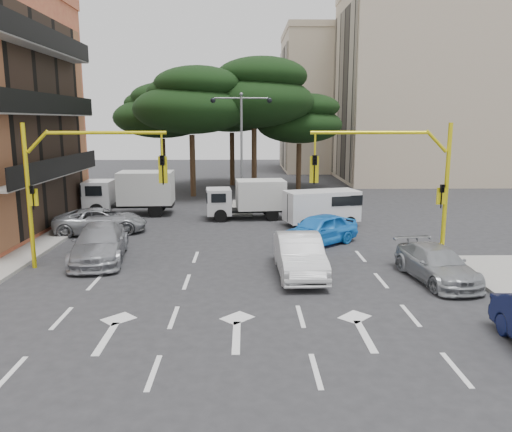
% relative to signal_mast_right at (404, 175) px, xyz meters
% --- Properties ---
extents(ground, '(120.00, 120.00, 0.00)m').
position_rel_signal_mast_right_xyz_m(ground, '(-6.80, -1.99, -3.88)').
color(ground, '#28282B').
rests_on(ground, ground).
extents(median_strip, '(1.40, 6.00, 0.15)m').
position_rel_signal_mast_right_xyz_m(median_strip, '(-6.80, 14.01, -3.81)').
color(median_strip, gray).
rests_on(median_strip, ground).
extents(apartment_beige_near, '(20.20, 12.15, 18.70)m').
position_rel_signal_mast_right_xyz_m(apartment_beige_near, '(13.15, 30.01, 5.47)').
color(apartment_beige_near, '#C7B095').
rests_on(apartment_beige_near, ground).
extents(apartment_beige_far, '(16.20, 12.15, 16.70)m').
position_rel_signal_mast_right_xyz_m(apartment_beige_far, '(6.15, 42.01, 4.47)').
color(apartment_beige_far, '#C7B095').
rests_on(apartment_beige_far, ground).
extents(pine_left_near, '(9.15, 9.15, 10.23)m').
position_rel_signal_mast_right_xyz_m(pine_left_near, '(-10.75, 19.96, 3.72)').
color(pine_left_near, '#382616').
rests_on(pine_left_near, ground).
extents(pine_center, '(9.98, 9.98, 11.16)m').
position_rel_signal_mast_right_xyz_m(pine_center, '(-5.75, 21.96, 4.41)').
color(pine_center, '#382616').
rests_on(pine_center, ground).
extents(pine_left_far, '(8.32, 8.32, 9.30)m').
position_rel_signal_mast_right_xyz_m(pine_left_far, '(-13.75, 23.96, 3.03)').
color(pine_left_far, '#382616').
rests_on(pine_left_far, ground).
extents(pine_right, '(7.49, 7.49, 8.37)m').
position_rel_signal_mast_right_xyz_m(pine_right, '(-1.75, 23.96, 2.33)').
color(pine_right, '#382616').
rests_on(pine_right, ground).
extents(pine_back, '(9.15, 9.15, 10.23)m').
position_rel_signal_mast_right_xyz_m(pine_back, '(-7.75, 26.96, 3.72)').
color(pine_back, '#382616').
rests_on(pine_back, ground).
extents(signal_mast_right, '(5.79, 0.37, 6.00)m').
position_rel_signal_mast_right_xyz_m(signal_mast_right, '(0.00, 0.00, 0.00)').
color(signal_mast_right, yellow).
rests_on(signal_mast_right, ground).
extents(signal_mast_left, '(5.79, 0.37, 6.00)m').
position_rel_signal_mast_right_xyz_m(signal_mast_left, '(-13.61, 0.00, 0.00)').
color(signal_mast_left, yellow).
rests_on(signal_mast_left, ground).
extents(street_lamp_center, '(4.16, 0.36, 7.77)m').
position_rel_signal_mast_right_xyz_m(street_lamp_center, '(-6.80, 14.01, 1.54)').
color(street_lamp_center, slate).
rests_on(street_lamp_center, median_strip).
extents(car_white_hatch, '(1.84, 4.94, 1.61)m').
position_rel_signal_mast_right_xyz_m(car_white_hatch, '(-4.39, -1.15, -3.08)').
color(car_white_hatch, silver).
rests_on(car_white_hatch, ground).
extents(car_blue_compact, '(4.63, 4.30, 1.54)m').
position_rel_signal_mast_right_xyz_m(car_blue_compact, '(-2.93, 3.66, -3.11)').
color(car_blue_compact, '#1B7EDF').
rests_on(car_blue_compact, ground).
extents(car_silver_wagon, '(2.92, 5.59, 1.55)m').
position_rel_signal_mast_right_xyz_m(car_silver_wagon, '(-12.97, 1.14, -3.11)').
color(car_silver_wagon, '#98999F').
rests_on(car_silver_wagon, ground).
extents(car_silver_cross_a, '(5.29, 3.20, 1.37)m').
position_rel_signal_mast_right_xyz_m(car_silver_cross_a, '(-14.48, 6.56, -3.20)').
color(car_silver_cross_a, '#9EA0A5').
rests_on(car_silver_cross_a, ground).
extents(car_silver_parked, '(2.45, 4.76, 1.32)m').
position_rel_signal_mast_right_xyz_m(car_silver_parked, '(0.80, -2.03, -3.22)').
color(car_silver_parked, '#969A9E').
rests_on(car_silver_parked, ground).
extents(van_white, '(4.57, 2.94, 2.11)m').
position_rel_signal_mast_right_xyz_m(van_white, '(-2.10, 8.26, -2.83)').
color(van_white, white).
rests_on(van_white, ground).
extents(box_truck_a, '(5.82, 2.60, 2.83)m').
position_rel_signal_mast_right_xyz_m(box_truck_a, '(-14.05, 12.01, -2.47)').
color(box_truck_a, silver).
rests_on(box_truck_a, ground).
extents(box_truck_b, '(5.13, 2.57, 2.44)m').
position_rel_signal_mast_right_xyz_m(box_truck_b, '(-6.48, 10.43, -2.67)').
color(box_truck_b, silver).
rests_on(box_truck_b, ground).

